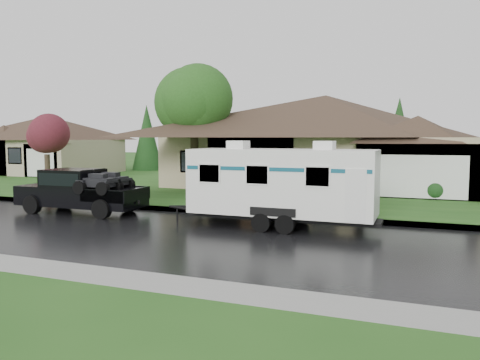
% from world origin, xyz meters
% --- Properties ---
extents(ground, '(140.00, 140.00, 0.00)m').
position_xyz_m(ground, '(0.00, 0.00, 0.00)').
color(ground, '#235219').
rests_on(ground, ground).
extents(road, '(140.00, 8.00, 0.01)m').
position_xyz_m(road, '(0.00, -2.00, 0.01)').
color(road, black).
rests_on(road, ground).
extents(curb, '(140.00, 0.50, 0.15)m').
position_xyz_m(curb, '(0.00, 2.25, 0.07)').
color(curb, gray).
rests_on(curb, ground).
extents(lawn, '(140.00, 26.00, 0.15)m').
position_xyz_m(lawn, '(0.00, 15.00, 0.07)').
color(lawn, '#235219').
rests_on(lawn, ground).
extents(house_main, '(19.44, 10.80, 6.90)m').
position_xyz_m(house_main, '(2.29, 13.84, 3.59)').
color(house_main, tan).
rests_on(house_main, lawn).
extents(house_far, '(10.80, 8.64, 5.80)m').
position_xyz_m(house_far, '(-21.78, 15.85, 2.97)').
color(house_far, tan).
rests_on(house_far, lawn).
extents(tree_left_green, '(4.17, 4.17, 6.89)m').
position_xyz_m(tree_left_green, '(-4.31, 8.44, 4.93)').
color(tree_left_green, '#382B1E').
rests_on(tree_left_green, lawn).
extents(tree_red, '(2.65, 2.65, 4.39)m').
position_xyz_m(tree_red, '(-14.75, 8.25, 3.19)').
color(tree_red, '#382B1E').
rests_on(tree_red, lawn).
extents(shrub_row, '(13.60, 1.00, 1.00)m').
position_xyz_m(shrub_row, '(2.00, 9.30, 0.65)').
color(shrub_row, '#143814').
rests_on(shrub_row, lawn).
extents(pickup_truck, '(5.48, 2.08, 1.83)m').
position_xyz_m(pickup_truck, '(-5.68, 0.42, 0.98)').
color(pickup_truck, black).
rests_on(pickup_truck, ground).
extents(travel_trailer, '(6.76, 2.37, 3.03)m').
position_xyz_m(travel_trailer, '(3.12, 0.42, 1.61)').
color(travel_trailer, white).
rests_on(travel_trailer, ground).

